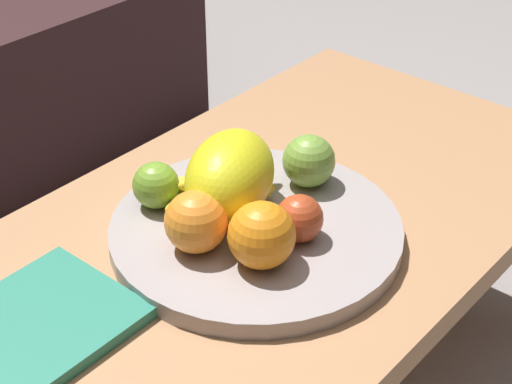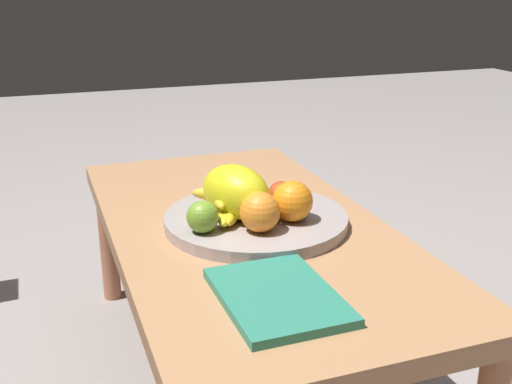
{
  "view_description": "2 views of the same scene",
  "coord_description": "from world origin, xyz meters",
  "px_view_note": "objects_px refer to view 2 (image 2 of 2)",
  "views": [
    {
      "loc": [
        -0.68,
        -0.58,
        1.05
      ],
      "look_at": [
        -0.02,
        -0.02,
        0.47
      ],
      "focal_mm": 57.18,
      "sensor_mm": 36.0,
      "label": 1
    },
    {
      "loc": [
        -1.17,
        0.4,
        0.9
      ],
      "look_at": [
        -0.02,
        -0.02,
        0.47
      ],
      "focal_mm": 43.99,
      "sensor_mm": 36.0,
      "label": 2
    }
  ],
  "objects_px": {
    "coffee_table": "(247,243)",
    "apple_front": "(202,217)",
    "fruit_bowl": "(256,220)",
    "magazine": "(277,296)",
    "apple_left": "(235,181)",
    "orange_left": "(292,201)",
    "melon_large_front": "(236,192)",
    "apple_right": "(281,196)",
    "orange_front": "(260,212)",
    "banana_bunch": "(225,204)"
  },
  "relations": [
    {
      "from": "fruit_bowl",
      "to": "orange_left",
      "type": "bearing_deg",
      "value": -134.73
    },
    {
      "from": "apple_left",
      "to": "apple_front",
      "type": "bearing_deg",
      "value": 145.09
    },
    {
      "from": "orange_front",
      "to": "magazine",
      "type": "distance_m",
      "value": 0.24
    },
    {
      "from": "orange_left",
      "to": "magazine",
      "type": "height_order",
      "value": "orange_left"
    },
    {
      "from": "fruit_bowl",
      "to": "banana_bunch",
      "type": "relative_size",
      "value": 2.16
    },
    {
      "from": "melon_large_front",
      "to": "apple_front",
      "type": "distance_m",
      "value": 0.1
    },
    {
      "from": "coffee_table",
      "to": "apple_front",
      "type": "relative_size",
      "value": 17.27
    },
    {
      "from": "apple_left",
      "to": "banana_bunch",
      "type": "bearing_deg",
      "value": 153.4
    },
    {
      "from": "orange_front",
      "to": "banana_bunch",
      "type": "relative_size",
      "value": 0.45
    },
    {
      "from": "orange_left",
      "to": "orange_front",
      "type": "bearing_deg",
      "value": 109.96
    },
    {
      "from": "orange_left",
      "to": "apple_front",
      "type": "distance_m",
      "value": 0.19
    },
    {
      "from": "apple_left",
      "to": "fruit_bowl",
      "type": "bearing_deg",
      "value": -176.44
    },
    {
      "from": "orange_left",
      "to": "apple_right",
      "type": "xyz_separation_m",
      "value": [
        0.07,
        -0.0,
        -0.01
      ]
    },
    {
      "from": "orange_front",
      "to": "melon_large_front",
      "type": "bearing_deg",
      "value": 13.85
    },
    {
      "from": "apple_left",
      "to": "apple_right",
      "type": "distance_m",
      "value": 0.13
    },
    {
      "from": "fruit_bowl",
      "to": "magazine",
      "type": "bearing_deg",
      "value": 166.36
    },
    {
      "from": "fruit_bowl",
      "to": "apple_right",
      "type": "bearing_deg",
      "value": -79.29
    },
    {
      "from": "coffee_table",
      "to": "apple_front",
      "type": "height_order",
      "value": "apple_front"
    },
    {
      "from": "melon_large_front",
      "to": "orange_front",
      "type": "bearing_deg",
      "value": -166.15
    },
    {
      "from": "fruit_bowl",
      "to": "banana_bunch",
      "type": "distance_m",
      "value": 0.08
    },
    {
      "from": "fruit_bowl",
      "to": "melon_large_front",
      "type": "height_order",
      "value": "melon_large_front"
    },
    {
      "from": "coffee_table",
      "to": "apple_right",
      "type": "distance_m",
      "value": 0.13
    },
    {
      "from": "melon_large_front",
      "to": "apple_right",
      "type": "distance_m",
      "value": 0.11
    },
    {
      "from": "melon_large_front",
      "to": "banana_bunch",
      "type": "bearing_deg",
      "value": 69.35
    },
    {
      "from": "apple_front",
      "to": "magazine",
      "type": "xyz_separation_m",
      "value": [
        -0.26,
        -0.05,
        -0.05
      ]
    },
    {
      "from": "orange_front",
      "to": "apple_left",
      "type": "relative_size",
      "value": 1.08
    },
    {
      "from": "melon_large_front",
      "to": "orange_left",
      "type": "height_order",
      "value": "melon_large_front"
    },
    {
      "from": "orange_front",
      "to": "banana_bunch",
      "type": "xyz_separation_m",
      "value": [
        0.09,
        0.04,
        -0.01
      ]
    },
    {
      "from": "apple_front",
      "to": "banana_bunch",
      "type": "height_order",
      "value": "apple_front"
    },
    {
      "from": "orange_front",
      "to": "apple_front",
      "type": "distance_m",
      "value": 0.11
    },
    {
      "from": "coffee_table",
      "to": "orange_left",
      "type": "relative_size",
      "value": 13.13
    },
    {
      "from": "apple_left",
      "to": "coffee_table",
      "type": "bearing_deg",
      "value": 175.58
    },
    {
      "from": "magazine",
      "to": "apple_left",
      "type": "bearing_deg",
      "value": -9.59
    },
    {
      "from": "fruit_bowl",
      "to": "banana_bunch",
      "type": "bearing_deg",
      "value": 83.59
    },
    {
      "from": "magazine",
      "to": "banana_bunch",
      "type": "bearing_deg",
      "value": -2.72
    },
    {
      "from": "orange_left",
      "to": "apple_left",
      "type": "height_order",
      "value": "orange_left"
    },
    {
      "from": "orange_front",
      "to": "apple_left",
      "type": "height_order",
      "value": "orange_front"
    },
    {
      "from": "melon_large_front",
      "to": "orange_left",
      "type": "bearing_deg",
      "value": -119.13
    },
    {
      "from": "apple_left",
      "to": "melon_large_front",
      "type": "bearing_deg",
      "value": 163.21
    },
    {
      "from": "orange_left",
      "to": "magazine",
      "type": "relative_size",
      "value": 0.34
    },
    {
      "from": "magazine",
      "to": "melon_large_front",
      "type": "bearing_deg",
      "value": -6.46
    },
    {
      "from": "melon_large_front",
      "to": "apple_left",
      "type": "height_order",
      "value": "melon_large_front"
    },
    {
      "from": "apple_front",
      "to": "magazine",
      "type": "height_order",
      "value": "apple_front"
    },
    {
      "from": "apple_left",
      "to": "orange_left",
      "type": "bearing_deg",
      "value": -159.89
    },
    {
      "from": "apple_left",
      "to": "apple_right",
      "type": "xyz_separation_m",
      "value": [
        -0.11,
        -0.07,
        -0.01
      ]
    },
    {
      "from": "apple_front",
      "to": "apple_right",
      "type": "xyz_separation_m",
      "value": [
        0.07,
        -0.19,
        -0.0
      ]
    },
    {
      "from": "orange_front",
      "to": "apple_right",
      "type": "height_order",
      "value": "orange_front"
    },
    {
      "from": "melon_large_front",
      "to": "orange_front",
      "type": "height_order",
      "value": "melon_large_front"
    },
    {
      "from": "coffee_table",
      "to": "melon_large_front",
      "type": "bearing_deg",
      "value": 120.94
    },
    {
      "from": "fruit_bowl",
      "to": "apple_left",
      "type": "xyz_separation_m",
      "value": [
        0.12,
        0.01,
        0.05
      ]
    }
  ]
}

